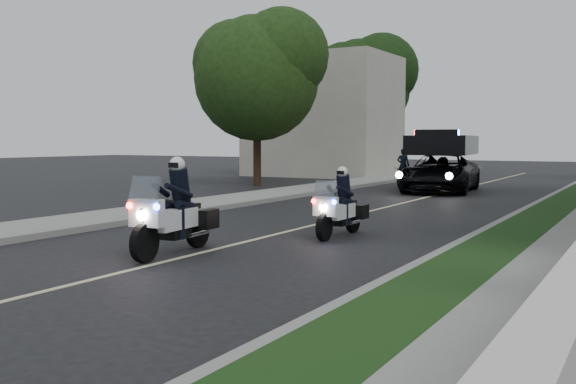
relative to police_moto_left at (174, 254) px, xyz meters
The scene contains 14 objects.
ground 0.53m from the police_moto_left, 47.50° to the right, with size 120.00×120.00×0.00m, color black.
curb_right 10.59m from the police_moto_left, 65.09° to the left, with size 0.20×60.00×0.15m, color gray.
grass_verge 10.91m from the police_moto_left, 61.76° to the left, with size 1.20×60.00×0.16m, color #193814.
curb_left 10.31m from the police_moto_left, 111.27° to the left, with size 0.20×60.00×0.15m, color gray.
sidewalk_left 10.76m from the police_moto_left, 116.74° to the left, with size 2.00×60.00×0.16m, color gray.
building_far 27.58m from the police_moto_left, 110.63° to the left, with size 8.00×6.00×7.00m, color #A8A396.
lane_marking 9.61m from the police_moto_left, 87.85° to the left, with size 0.12×50.00×0.01m, color #BFB78C.
police_moto_left is the anchor object (origin of this frame).
police_moto_right 3.95m from the police_moto_left, 64.05° to the left, with size 0.63×1.81×1.54m, color white, non-canonical shape.
police_suv 16.93m from the police_moto_left, 89.89° to the left, with size 2.58×5.57×2.71m, color black.
bicycle 18.94m from the police_moto_left, 96.78° to the left, with size 0.59×1.70×0.89m, color black.
cyclist 18.94m from the police_moto_left, 96.78° to the left, with size 0.55×0.37×1.54m, color black.
tree_left_near 18.23m from the police_moto_left, 117.32° to the left, with size 5.73×5.73×9.56m, color #244416, non-canonical shape.
tree_left_far 31.99m from the police_moto_left, 107.05° to the left, with size 6.41×6.41×10.68m, color #17320F, non-canonical shape.
Camera 1 is at (7.41, -9.04, 2.12)m, focal length 40.88 mm.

